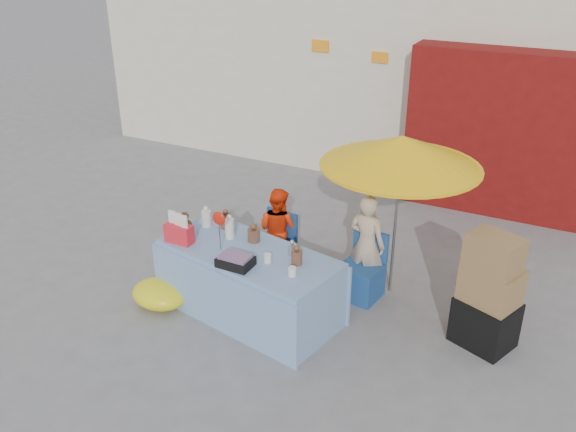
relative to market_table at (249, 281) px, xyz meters
The scene contains 9 objects.
ground 0.47m from the market_table, 88.18° to the left, with size 80.00×80.00×0.00m, color slate.
market_table is the anchor object (origin of this frame).
chair_left 0.99m from the market_table, 100.34° to the left, with size 0.54×0.53×0.85m.
chair_right 1.45m from the market_table, 41.54° to the left, with size 0.54×0.53×0.85m.
vendor_orange 1.11m from the market_table, 99.20° to the left, with size 0.58×0.45×1.19m, color #FF370D.
vendor_beige 1.55m from the market_table, 45.37° to the left, with size 0.49×0.32×1.34m, color #C7AE8D.
umbrella 2.35m from the market_table, 42.02° to the left, with size 1.90×1.90×2.09m.
box_stack 2.73m from the market_table, 14.01° to the left, with size 0.75×0.69×1.36m.
tarp_bundle 1.15m from the market_table, 160.82° to the right, with size 0.73×0.58×0.33m, color yellow.
Camera 1 is at (3.22, -5.48, 4.28)m, focal length 38.00 mm.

